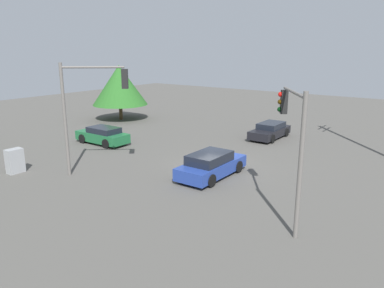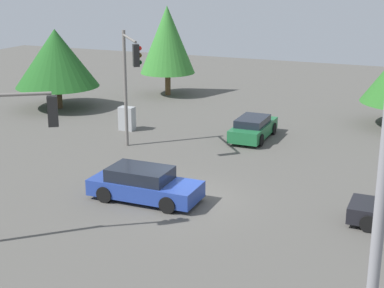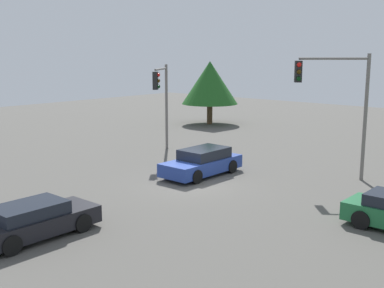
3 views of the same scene
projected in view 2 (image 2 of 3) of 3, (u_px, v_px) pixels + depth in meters
name	position (u px, v px, depth m)	size (l,w,h in m)	color
ground_plane	(185.00, 199.00, 24.89)	(80.00, 80.00, 0.00)	#54514C
sedan_green	(253.00, 128.00, 33.60)	(1.84, 4.27, 1.29)	#1E6638
sedan_blue	(144.00, 184.00, 24.66)	(4.68, 2.03, 1.41)	#233D93
traffic_signal_cross	(130.00, 72.00, 29.98)	(2.46, 2.94, 6.31)	slate
electrical_cabinet	(127.00, 119.00, 35.39)	(0.92, 0.58, 1.43)	#9EA0A3
tree_corner	(167.00, 40.00, 44.30)	(4.17, 4.17, 6.77)	brown
tree_behind	(56.00, 58.00, 40.22)	(5.74, 5.74, 5.48)	#4C3823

